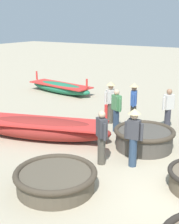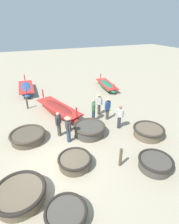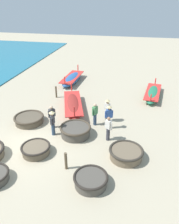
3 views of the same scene
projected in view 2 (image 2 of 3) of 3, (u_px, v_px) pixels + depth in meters
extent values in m
plane|color=tan|center=(59.00, 166.00, 8.27)|extent=(80.00, 80.00, 0.00)
cylinder|color=brown|center=(148.00, 132.00, 10.41)|extent=(1.70, 1.70, 0.50)
torus|color=#332D26|center=(149.00, 129.00, 10.30)|extent=(1.83, 1.83, 0.14)
cylinder|color=#4C473F|center=(66.00, 215.00, 5.97)|extent=(1.38, 1.38, 0.42)
torus|color=#28231E|center=(66.00, 211.00, 5.87)|extent=(1.49, 1.49, 0.11)
cylinder|color=#4C473F|center=(155.00, 164.00, 8.09)|extent=(1.48, 1.48, 0.47)
torus|color=#28231E|center=(156.00, 160.00, 7.99)|extent=(1.60, 1.60, 0.12)
cylinder|color=brown|center=(20.00, 195.00, 6.64)|extent=(1.87, 1.87, 0.47)
torus|color=#28231E|center=(19.00, 191.00, 6.53)|extent=(2.02, 2.02, 0.15)
cylinder|color=#4C473F|center=(89.00, 130.00, 10.53)|extent=(1.78, 1.78, 0.58)
torus|color=#42382B|center=(89.00, 126.00, 10.40)|extent=(1.92, 1.92, 0.14)
cylinder|color=brown|center=(75.00, 162.00, 8.23)|extent=(1.49, 1.49, 0.44)
torus|color=#28231E|center=(75.00, 158.00, 8.12)|extent=(1.61, 1.61, 0.12)
cylinder|color=brown|center=(28.00, 137.00, 10.02)|extent=(1.87, 1.87, 0.44)
torus|color=#42382B|center=(27.00, 134.00, 9.92)|extent=(2.01, 2.01, 0.15)
ellipsoid|color=#285693|center=(26.00, 89.00, 16.93)|extent=(1.46, 4.44, 0.67)
cube|color=red|center=(26.00, 87.00, 16.84)|extent=(1.49, 4.09, 0.06)
cylinder|color=red|center=(24.00, 77.00, 18.35)|extent=(0.10, 0.10, 0.60)
cylinder|color=red|center=(26.00, 90.00, 14.98)|extent=(0.10, 0.10, 0.60)
ellipsoid|color=maroon|center=(58.00, 110.00, 12.79)|extent=(2.65, 4.91, 0.74)
cube|color=red|center=(58.00, 107.00, 12.68)|extent=(2.58, 4.56, 0.06)
cylinder|color=red|center=(43.00, 93.00, 13.95)|extent=(0.10, 0.10, 0.66)
cylinder|color=red|center=(77.00, 112.00, 11.03)|extent=(0.10, 0.10, 0.66)
ellipsoid|color=#237551|center=(106.00, 85.00, 18.00)|extent=(1.69, 4.37, 0.56)
cube|color=red|center=(107.00, 84.00, 17.91)|extent=(1.69, 4.03, 0.06)
cylinder|color=red|center=(101.00, 76.00, 19.45)|extent=(0.10, 0.10, 0.50)
cylinder|color=red|center=(114.00, 87.00, 16.10)|extent=(0.10, 0.10, 0.50)
cylinder|color=#4C473D|center=(107.00, 114.00, 12.14)|extent=(0.22, 0.22, 0.82)
cube|color=#33569E|center=(108.00, 105.00, 11.82)|extent=(0.39, 0.32, 0.54)
sphere|color=#A37556|center=(108.00, 100.00, 11.65)|extent=(0.20, 0.20, 0.20)
cylinder|color=#33569E|center=(106.00, 107.00, 11.72)|extent=(0.09, 0.09, 0.48)
cylinder|color=#33569E|center=(110.00, 105.00, 11.98)|extent=(0.09, 0.09, 0.48)
cone|color=#D1BC84|center=(108.00, 98.00, 11.59)|extent=(0.36, 0.36, 0.14)
cylinder|color=#2D425B|center=(93.00, 115.00, 12.01)|extent=(0.22, 0.22, 0.82)
cube|color=#4C8E56|center=(94.00, 106.00, 11.70)|extent=(0.36, 0.40, 0.54)
sphere|color=#DBB28E|center=(94.00, 101.00, 11.53)|extent=(0.20, 0.20, 0.20)
cylinder|color=#4C8E56|center=(93.00, 108.00, 11.53)|extent=(0.09, 0.09, 0.48)
cylinder|color=#4C8E56|center=(94.00, 105.00, 11.92)|extent=(0.09, 0.09, 0.48)
cylinder|color=#383842|center=(119.00, 122.00, 11.12)|extent=(0.22, 0.22, 0.82)
cube|color=silver|center=(120.00, 113.00, 10.81)|extent=(0.40, 0.37, 0.54)
sphere|color=#A37556|center=(120.00, 107.00, 10.63)|extent=(0.20, 0.20, 0.20)
cylinder|color=silver|center=(116.00, 113.00, 10.86)|extent=(0.09, 0.09, 0.48)
cylinder|color=silver|center=(123.00, 114.00, 10.79)|extent=(0.09, 0.09, 0.48)
cylinder|color=#4C473D|center=(59.00, 130.00, 10.36)|extent=(0.22, 0.22, 0.82)
cube|color=#3D3D42|center=(58.00, 120.00, 10.05)|extent=(0.38, 0.40, 0.54)
sphere|color=#DBB28E|center=(58.00, 114.00, 9.87)|extent=(0.20, 0.20, 0.20)
cylinder|color=#3D3D42|center=(57.00, 122.00, 9.88)|extent=(0.09, 0.09, 0.48)
cylinder|color=#3D3D42|center=(60.00, 119.00, 10.26)|extent=(0.09, 0.09, 0.48)
cylinder|color=#2D425B|center=(69.00, 135.00, 9.82)|extent=(0.22, 0.22, 0.82)
cube|color=#3D3D42|center=(68.00, 125.00, 9.51)|extent=(0.26, 0.36, 0.54)
sphere|color=#DBB28E|center=(68.00, 119.00, 9.34)|extent=(0.20, 0.20, 0.20)
cylinder|color=#3D3D42|center=(70.00, 128.00, 9.36)|extent=(0.09, 0.09, 0.48)
cylinder|color=#3D3D42|center=(67.00, 124.00, 9.70)|extent=(0.09, 0.09, 0.48)
cone|color=#D1BC84|center=(68.00, 117.00, 9.28)|extent=(0.36, 0.36, 0.14)
cylinder|color=#4C473D|center=(99.00, 109.00, 12.77)|extent=(0.22, 0.22, 0.82)
cube|color=silver|center=(99.00, 101.00, 12.46)|extent=(0.40, 0.38, 0.54)
sphere|color=tan|center=(99.00, 96.00, 12.29)|extent=(0.20, 0.20, 0.20)
cylinder|color=silver|center=(96.00, 101.00, 12.54)|extent=(0.09, 0.09, 0.48)
cylinder|color=silver|center=(102.00, 102.00, 12.44)|extent=(0.09, 0.09, 0.48)
cone|color=#D1BC84|center=(99.00, 94.00, 12.23)|extent=(0.36, 0.36, 0.14)
cylinder|color=brown|center=(27.00, 103.00, 13.60)|extent=(0.14, 0.14, 1.00)
cylinder|color=brown|center=(121.00, 157.00, 8.13)|extent=(0.14, 0.14, 0.97)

